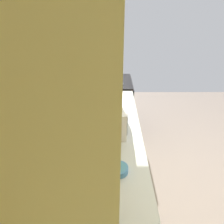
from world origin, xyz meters
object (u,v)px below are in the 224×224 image
kettle (116,99)px  microwave (109,116)px  oven_range (112,106)px  bowl (119,169)px

kettle → microwave: bearing=171.3°
microwave → kettle: (0.52, -0.08, -0.06)m
oven_range → kettle: size_ratio=6.09×
oven_range → microwave: microwave is taller
oven_range → kettle: oven_range is taller
oven_range → microwave: 1.42m
microwave → bowl: microwave is taller
kettle → bowl: bearing=180.0°
microwave → kettle: 0.53m
bowl → kettle: kettle is taller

